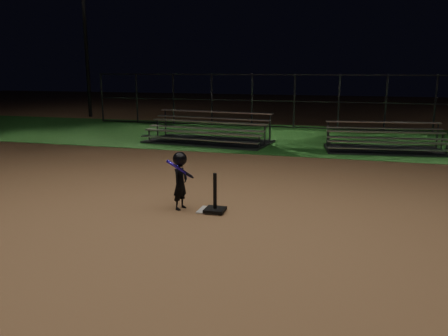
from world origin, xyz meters
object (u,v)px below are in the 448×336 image
Objects in this scene: bleacher_left at (208,136)px; bleacher_right at (384,146)px; home_plate at (210,210)px; child_batter at (180,179)px; light_pole_left at (84,28)px; batting_tee at (215,204)px.

bleacher_left reaches higher than bleacher_right.
home_plate is 0.85m from child_batter.
child_batter is at bearing -52.72° from light_pole_left.
bleacher_left is (-2.57, 7.92, 0.22)m from home_plate.
bleacher_left is at bearing -36.67° from light_pole_left.
home_plate is 8.33m from bleacher_left.
light_pole_left reaches higher than bleacher_left.
bleacher_right is (4.29, 7.84, -0.42)m from child_batter.
child_batter is (-0.60, -0.03, 0.60)m from home_plate.
home_plate is 0.39× the size of child_batter.
home_plate is 0.11× the size of bleacher_right.
light_pole_left is (-9.43, 7.02, 4.71)m from bleacher_left.
bleacher_right is (6.26, -0.11, -0.04)m from bleacher_left.
home_plate is at bearing 152.06° from batting_tee.
bleacher_left is at bearing 107.97° from home_plate.
batting_tee is 0.66× the size of child_batter.
child_batter is 19.31m from light_pole_left.
bleacher_left is at bearing 26.36° from child_batter.
bleacher_right is (3.69, 7.81, 0.18)m from home_plate.
child_batter is 8.20m from bleacher_left.
bleacher_left reaches higher than batting_tee.
light_pole_left is (-11.40, 14.97, 4.33)m from child_batter.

